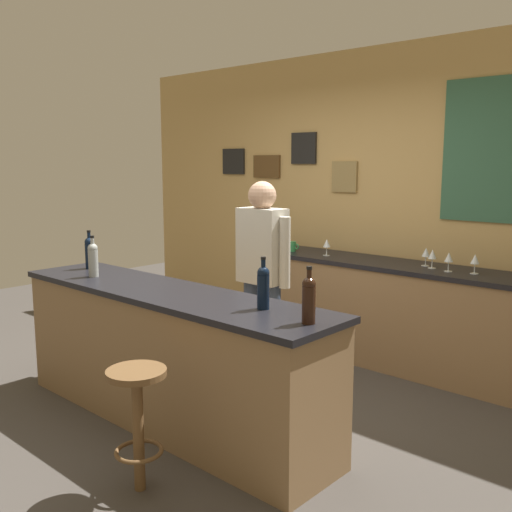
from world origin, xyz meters
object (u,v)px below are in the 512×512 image
Objects in this scene: wine_bottle_b at (93,259)px; wine_glass_c at (432,255)px; coffee_mug at (292,246)px; wine_bottle_d at (309,298)px; wine_glass_e at (475,260)px; wine_glass_b at (426,253)px; bartender at (262,272)px; wine_glass_d at (449,258)px; wine_bottle_a at (90,252)px; wine_glass_a at (327,244)px; wine_bottle_c at (263,286)px; bar_stool at (138,409)px.

wine_bottle_b reaches higher than wine_glass_c.
coffee_mug is at bearing 83.28° from wine_bottle_b.
wine_bottle_d is 1.97× the size of wine_glass_e.
wine_glass_e is (0.44, -0.07, 0.00)m from wine_glass_b.
coffee_mug is (0.24, 2.04, -0.11)m from wine_bottle_b.
bartender is 12.96× the size of coffee_mug.
wine_glass_b is at bearing 155.19° from wine_glass_d.
coffee_mug is at bearing 73.53° from wine_bottle_a.
wine_bottle_b is at bearing -96.72° from coffee_mug.
wine_glass_a is (0.95, 1.89, -0.05)m from wine_bottle_a.
wine_bottle_b is 1.97× the size of wine_glass_c.
wine_bottle_b is (-0.87, -0.90, 0.12)m from bartender.
wine_bottle_d is 2.45× the size of coffee_mug.
wine_bottle_d is 2.61m from coffee_mug.
wine_glass_e is (0.35, -0.00, 0.00)m from wine_glass_c.
wine_bottle_d is at bearing 1.81° from wine_bottle_b.
wine_bottle_c reaches higher than wine_glass_b.
bartender is 5.29× the size of wine_bottle_b.
bartender reaches higher than wine_glass_a.
wine_bottle_a is 2.76m from wine_glass_c.
bar_stool is 4.39× the size of wine_glass_b.
bartender reaches higher than bar_stool.
bar_stool is at bearing -110.53° from wine_bottle_c.
bar_stool is at bearing -97.69° from wine_glass_c.
wine_bottle_a reaches higher than bar_stool.
wine_bottle_b is at bearing -28.02° from wine_bottle_a.
wine_bottle_b reaches higher than wine_glass_b.
wine_bottle_d is 2.14m from wine_glass_b.
wine_glass_e is at bearing -8.72° from wine_glass_b.
wine_glass_e is 1.77m from coffee_mug.
wine_bottle_c is 2.45× the size of coffee_mug.
wine_bottle_c is at bearing -102.77° from wine_glass_e.
wine_glass_b is at bearing 100.01° from wine_bottle_d.
wine_bottle_c is at bearing -90.21° from wine_glass_b.
bartender is at bearing 106.01° from bar_stool.
wine_bottle_a reaches higher than wine_glass_b.
wine_bottle_c is 0.39m from wine_bottle_d.
bar_stool is at bearing -76.09° from wine_glass_a.
wine_glass_c reaches higher than bar_stool.
wine_bottle_a is 1.00× the size of wine_bottle_c.
wine_bottle_c is at bearing -55.47° from coffee_mug.
bartender is 1.49m from wine_glass_d.
coffee_mug is (-1.32, -0.12, -0.06)m from wine_glass_b.
bartender is at bearing -118.71° from wine_glass_b.
wine_glass_a is at bearing -173.16° from wine_glass_b.
wine_glass_b reaches higher than coffee_mug.
wine_glass_c is (0.78, 1.20, 0.07)m from bartender.
wine_glass_a is at bearing 123.04° from wine_bottle_d.
bar_stool is at bearing -101.24° from wine_glass_d.
wine_glass_d is at bearing 48.51° from wine_bottle_b.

